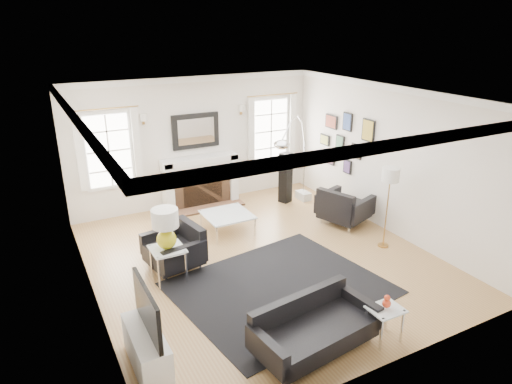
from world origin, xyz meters
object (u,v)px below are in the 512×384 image
fireplace (201,182)px  sofa (313,328)px  armchair_left (177,249)px  coffee_table (227,215)px  armchair_right (343,208)px  arc_floor_lamp (294,160)px  gourd_lamp (166,226)px

fireplace → sofa: bearing=-95.9°
armchair_left → coffee_table: 1.55m
fireplace → armchair_right: 3.14m
arc_floor_lamp → armchair_left: bearing=-159.8°
sofa → gourd_lamp: 2.71m
coffee_table → gourd_lamp: bearing=-143.2°
armchair_left → arc_floor_lamp: arc_floor_lamp is taller
armchair_right → arc_floor_lamp: 1.39m
gourd_lamp → sofa: bearing=-65.4°
sofa → armchair_right: bearing=46.5°
coffee_table → arc_floor_lamp: arc_floor_lamp is taller
sofa → armchair_right: armchair_right is taller
sofa → gourd_lamp: size_ratio=2.59×
arc_floor_lamp → fireplace: bearing=139.9°
coffee_table → arc_floor_lamp: 1.85m
fireplace → coffee_table: fireplace is taller
armchair_right → gourd_lamp: 3.83m
gourd_lamp → coffee_table: bearing=36.8°
armchair_left → gourd_lamp: size_ratio=1.55×
gourd_lamp → armchair_right: bearing=6.5°
fireplace → armchair_right: bearing=-47.0°
sofa → arc_floor_lamp: arc_floor_lamp is taller
arc_floor_lamp → armchair_right: bearing=-59.7°
sofa → gourd_lamp: (-1.09, 2.39, 0.65)m
fireplace → armchair_left: (-1.38, -2.41, -0.20)m
arc_floor_lamp → sofa: bearing=-119.0°
armchair_left → gourd_lamp: bearing=-127.8°
sofa → coffee_table: bearing=82.7°
fireplace → armchair_right: size_ratio=1.46×
sofa → armchair_left: bearing=107.4°
armchair_right → coffee_table: bearing=161.7°
sofa → coffee_table: 3.58m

